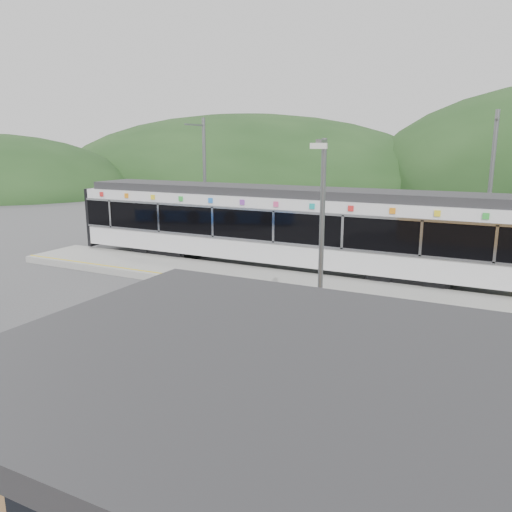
% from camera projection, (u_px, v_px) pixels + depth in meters
% --- Properties ---
extents(ground, '(120.00, 120.00, 0.00)m').
position_uv_depth(ground, '(246.00, 312.00, 17.13)').
color(ground, '#4C4C4F').
rests_on(ground, ground).
extents(hills, '(146.00, 149.00, 26.00)m').
position_uv_depth(hills, '(453.00, 295.00, 19.04)').
color(hills, '#1E3D19').
rests_on(hills, ground).
extents(platform, '(26.00, 3.20, 0.30)m').
position_uv_depth(platform, '(284.00, 284.00, 19.98)').
color(platform, '#9E9E99').
rests_on(platform, ground).
extents(yellow_line, '(26.00, 0.10, 0.01)m').
position_uv_depth(yellow_line, '(270.00, 288.00, 18.81)').
color(yellow_line, yellow).
rests_on(yellow_line, platform).
extents(train, '(20.44, 3.01, 3.74)m').
position_uv_depth(train, '(278.00, 225.00, 22.58)').
color(train, black).
rests_on(train, ground).
extents(catenary_mast_west, '(0.18, 1.80, 7.00)m').
position_uv_depth(catenary_mast_west, '(204.00, 182.00, 26.86)').
color(catenary_mast_west, slate).
rests_on(catenary_mast_west, ground).
extents(catenary_mast_east, '(0.18, 1.80, 7.00)m').
position_uv_depth(catenary_mast_east, '(490.00, 193.00, 20.75)').
color(catenary_mast_east, slate).
rests_on(catenary_mast_east, ground).
extents(station_shelter, '(9.20, 6.20, 3.00)m').
position_uv_depth(station_shelter, '(333.00, 472.00, 6.31)').
color(station_shelter, olive).
rests_on(station_shelter, ground).
extents(lamp_post, '(0.38, 1.04, 5.75)m').
position_uv_depth(lamp_post, '(320.00, 240.00, 11.62)').
color(lamp_post, slate).
rests_on(lamp_post, ground).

